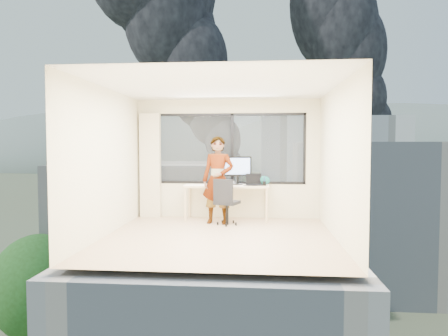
# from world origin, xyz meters

# --- Properties ---
(floor) EXTENTS (4.00, 4.00, 0.01)m
(floor) POSITION_xyz_m (0.00, 0.00, 0.00)
(floor) COLOR tan
(floor) RESTS_ON ground
(ceiling) EXTENTS (4.00, 4.00, 0.01)m
(ceiling) POSITION_xyz_m (0.00, 0.00, 2.60)
(ceiling) COLOR white
(ceiling) RESTS_ON ground
(wall_front) EXTENTS (4.00, 0.01, 2.60)m
(wall_front) POSITION_xyz_m (0.00, -2.00, 1.30)
(wall_front) COLOR beige
(wall_front) RESTS_ON ground
(wall_left) EXTENTS (0.01, 4.00, 2.60)m
(wall_left) POSITION_xyz_m (-2.00, 0.00, 1.30)
(wall_left) COLOR beige
(wall_left) RESTS_ON ground
(wall_right) EXTENTS (0.01, 4.00, 2.60)m
(wall_right) POSITION_xyz_m (2.00, 0.00, 1.30)
(wall_right) COLOR beige
(wall_right) RESTS_ON ground
(window_wall) EXTENTS (3.30, 0.16, 1.55)m
(window_wall) POSITION_xyz_m (0.05, 2.00, 1.52)
(window_wall) COLOR black
(window_wall) RESTS_ON ground
(curtain) EXTENTS (0.45, 0.14, 2.30)m
(curtain) POSITION_xyz_m (-1.72, 1.88, 1.15)
(curtain) COLOR beige
(curtain) RESTS_ON floor
(desk) EXTENTS (1.80, 0.60, 0.75)m
(desk) POSITION_xyz_m (0.00, 1.66, 0.38)
(desk) COLOR beige
(desk) RESTS_ON floor
(chair) EXTENTS (0.62, 0.62, 0.95)m
(chair) POSITION_xyz_m (0.05, 1.13, 0.48)
(chair) COLOR black
(chair) RESTS_ON floor
(person) EXTENTS (0.71, 0.52, 1.78)m
(person) POSITION_xyz_m (-0.14, 1.25, 0.89)
(person) COLOR #2D2D33
(person) RESTS_ON floor
(monitor) EXTENTS (0.63, 0.27, 0.62)m
(monitor) POSITION_xyz_m (0.22, 1.81, 1.06)
(monitor) COLOR black
(monitor) RESTS_ON desk
(game_console) EXTENTS (0.37, 0.34, 0.07)m
(game_console) POSITION_xyz_m (-0.01, 1.88, 0.79)
(game_console) COLOR white
(game_console) RESTS_ON desk
(laptop) EXTENTS (0.43, 0.44, 0.22)m
(laptop) POSITION_xyz_m (0.60, 1.65, 0.86)
(laptop) COLOR black
(laptop) RESTS_ON desk
(cellphone) EXTENTS (0.11, 0.07, 0.01)m
(cellphone) POSITION_xyz_m (0.41, 1.54, 0.76)
(cellphone) COLOR black
(cellphone) RESTS_ON desk
(pen_cup) EXTENTS (0.07, 0.07, 0.09)m
(pen_cup) POSITION_xyz_m (0.80, 1.58, 0.80)
(pen_cup) COLOR black
(pen_cup) RESTS_ON desk
(handbag) EXTENTS (0.27, 0.19, 0.19)m
(handbag) POSITION_xyz_m (0.80, 1.83, 0.84)
(handbag) COLOR #0D524C
(handbag) RESTS_ON desk
(exterior_ground) EXTENTS (400.00, 400.00, 0.04)m
(exterior_ground) POSITION_xyz_m (0.00, 120.00, -14.00)
(exterior_ground) COLOR #515B3D
(exterior_ground) RESTS_ON ground
(near_bldg_a) EXTENTS (16.00, 12.00, 14.00)m
(near_bldg_a) POSITION_xyz_m (-9.00, 30.00, -7.00)
(near_bldg_a) COLOR beige
(near_bldg_a) RESTS_ON exterior_ground
(near_bldg_b) EXTENTS (14.00, 13.00, 16.00)m
(near_bldg_b) POSITION_xyz_m (12.00, 38.00, -6.00)
(near_bldg_b) COLOR silver
(near_bldg_b) RESTS_ON exterior_ground
(far_tower_a) EXTENTS (14.00, 14.00, 28.00)m
(far_tower_a) POSITION_xyz_m (-35.00, 95.00, 0.00)
(far_tower_a) COLOR silver
(far_tower_a) RESTS_ON exterior_ground
(far_tower_b) EXTENTS (13.00, 13.00, 30.00)m
(far_tower_b) POSITION_xyz_m (8.00, 120.00, 1.00)
(far_tower_b) COLOR silver
(far_tower_b) RESTS_ON exterior_ground
(far_tower_c) EXTENTS (15.00, 15.00, 26.00)m
(far_tower_c) POSITION_xyz_m (45.00, 140.00, -1.00)
(far_tower_c) COLOR silver
(far_tower_c) RESTS_ON exterior_ground
(far_tower_d) EXTENTS (16.00, 14.00, 22.00)m
(far_tower_d) POSITION_xyz_m (-60.00, 150.00, -3.00)
(far_tower_d) COLOR silver
(far_tower_d) RESTS_ON exterior_ground
(hill_a) EXTENTS (288.00, 216.00, 90.00)m
(hill_a) POSITION_xyz_m (-120.00, 320.00, -14.00)
(hill_a) COLOR slate
(hill_a) RESTS_ON exterior_ground
(hill_b) EXTENTS (300.00, 220.00, 96.00)m
(hill_b) POSITION_xyz_m (100.00, 320.00, -14.00)
(hill_b) COLOR slate
(hill_b) RESTS_ON exterior_ground
(tree_a) EXTENTS (7.00, 7.00, 8.00)m
(tree_a) POSITION_xyz_m (-16.00, 22.00, -10.00)
(tree_a) COLOR #214818
(tree_a) RESTS_ON exterior_ground
(tree_b) EXTENTS (7.60, 7.60, 9.00)m
(tree_b) POSITION_xyz_m (4.00, 18.00, -9.50)
(tree_b) COLOR #214818
(tree_b) RESTS_ON exterior_ground
(tree_c) EXTENTS (8.40, 8.40, 10.00)m
(tree_c) POSITION_xyz_m (22.00, 40.00, -9.00)
(tree_c) COLOR #214818
(tree_c) RESTS_ON exterior_ground
(smoke_plume_a) EXTENTS (40.00, 24.00, 90.00)m
(smoke_plume_a) POSITION_xyz_m (-10.00, 150.00, 39.00)
(smoke_plume_a) COLOR black
(smoke_plume_a) RESTS_ON exterior_ground
(smoke_plume_b) EXTENTS (30.00, 18.00, 70.00)m
(smoke_plume_b) POSITION_xyz_m (55.00, 170.00, 27.00)
(smoke_plume_b) COLOR black
(smoke_plume_b) RESTS_ON exterior_ground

